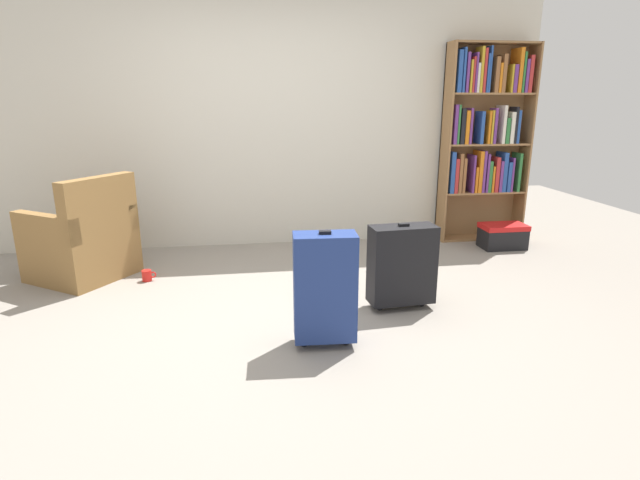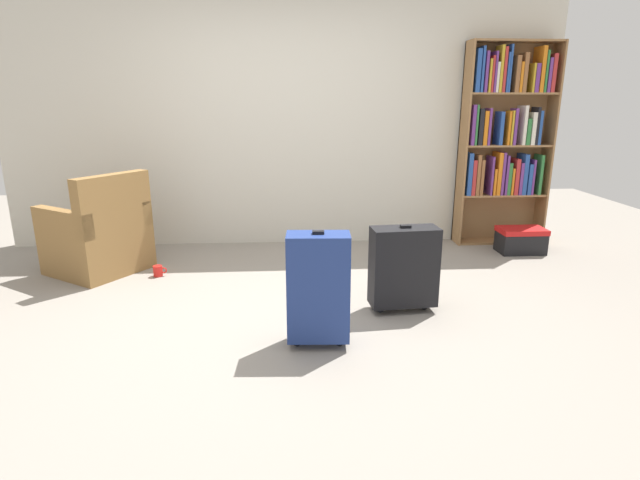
{
  "view_description": "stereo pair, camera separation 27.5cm",
  "coord_description": "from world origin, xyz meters",
  "px_view_note": "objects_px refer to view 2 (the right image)",
  "views": [
    {
      "loc": [
        -0.25,
        -3.29,
        1.5
      ],
      "look_at": [
        0.25,
        0.06,
        0.55
      ],
      "focal_mm": 28.02,
      "sensor_mm": 36.0,
      "label": 1
    },
    {
      "loc": [
        0.02,
        -3.32,
        1.5
      ],
      "look_at": [
        0.25,
        0.06,
        0.55
      ],
      "focal_mm": 28.02,
      "sensor_mm": 36.0,
      "label": 2
    }
  ],
  "objects_px": {
    "storage_box": "(521,240)",
    "suitcase_navy_blue": "(318,287)",
    "armchair": "(99,237)",
    "mug": "(158,271)",
    "bookshelf": "(505,135)",
    "suitcase_black": "(404,267)"
  },
  "relations": [
    {
      "from": "storage_box",
      "to": "suitcase_black",
      "type": "distance_m",
      "value": 2.05
    },
    {
      "from": "storage_box",
      "to": "suitcase_navy_blue",
      "type": "bearing_deg",
      "value": -139.61
    },
    {
      "from": "mug",
      "to": "suitcase_navy_blue",
      "type": "xyz_separation_m",
      "value": [
        1.33,
        -1.37,
        0.34
      ]
    },
    {
      "from": "storage_box",
      "to": "bookshelf",
      "type": "bearing_deg",
      "value": 103.77
    },
    {
      "from": "mug",
      "to": "storage_box",
      "type": "distance_m",
      "value": 3.54
    },
    {
      "from": "armchair",
      "to": "storage_box",
      "type": "distance_m",
      "value": 4.06
    },
    {
      "from": "armchair",
      "to": "mug",
      "type": "distance_m",
      "value": 0.62
    },
    {
      "from": "suitcase_navy_blue",
      "to": "armchair",
      "type": "bearing_deg",
      "value": 140.38
    },
    {
      "from": "mug",
      "to": "suitcase_black",
      "type": "xyz_separation_m",
      "value": [
        1.98,
        -0.87,
        0.29
      ]
    },
    {
      "from": "bookshelf",
      "to": "suitcase_navy_blue",
      "type": "xyz_separation_m",
      "value": [
        -2.08,
        -2.26,
        -0.76
      ]
    },
    {
      "from": "armchair",
      "to": "mug",
      "type": "height_order",
      "value": "armchair"
    },
    {
      "from": "armchair",
      "to": "storage_box",
      "type": "bearing_deg",
      "value": 4.35
    },
    {
      "from": "bookshelf",
      "to": "storage_box",
      "type": "xyz_separation_m",
      "value": [
        0.1,
        -0.41,
        -1.02
      ]
    },
    {
      "from": "armchair",
      "to": "mug",
      "type": "bearing_deg",
      "value": -18.08
    },
    {
      "from": "bookshelf",
      "to": "mug",
      "type": "bearing_deg",
      "value": -165.39
    },
    {
      "from": "storage_box",
      "to": "suitcase_black",
      "type": "relative_size",
      "value": 0.7
    },
    {
      "from": "storage_box",
      "to": "suitcase_navy_blue",
      "type": "xyz_separation_m",
      "value": [
        -2.18,
        -1.85,
        0.25
      ]
    },
    {
      "from": "bookshelf",
      "to": "mug",
      "type": "height_order",
      "value": "bookshelf"
    },
    {
      "from": "bookshelf",
      "to": "armchair",
      "type": "bearing_deg",
      "value": -169.75
    },
    {
      "from": "armchair",
      "to": "suitcase_navy_blue",
      "type": "bearing_deg",
      "value": -39.62
    },
    {
      "from": "armchair",
      "to": "storage_box",
      "type": "relative_size",
      "value": 2.14
    },
    {
      "from": "bookshelf",
      "to": "suitcase_black",
      "type": "relative_size",
      "value": 3.19
    }
  ]
}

